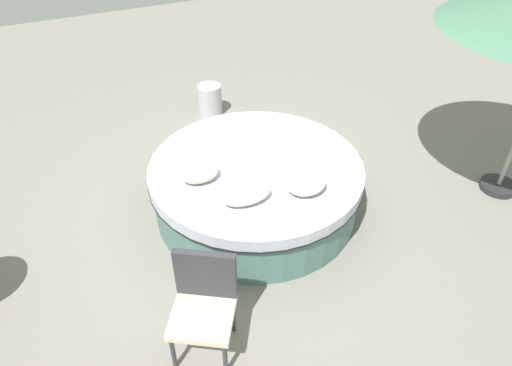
# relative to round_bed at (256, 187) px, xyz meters

# --- Properties ---
(ground_plane) EXTENTS (16.00, 16.00, 0.00)m
(ground_plane) POSITION_rel_round_bed_xyz_m (0.00, 0.00, -0.33)
(ground_plane) COLOR gray
(round_bed) EXTENTS (2.43, 2.43, 0.65)m
(round_bed) POSITION_rel_round_bed_xyz_m (0.00, 0.00, 0.00)
(round_bed) COLOR #4C726B
(round_bed) RESTS_ON ground_plane
(throw_pillow_0) EXTENTS (0.42, 0.30, 0.18)m
(throw_pillow_0) POSITION_rel_round_bed_xyz_m (0.66, -0.01, 0.41)
(throw_pillow_0) COLOR beige
(throw_pillow_0) RESTS_ON round_bed
(throw_pillow_1) EXTENTS (0.51, 0.29, 0.18)m
(throw_pillow_1) POSITION_rel_round_bed_xyz_m (0.35, 0.53, 0.41)
(throw_pillow_1) COLOR white
(throw_pillow_1) RESTS_ON round_bed
(throw_pillow_2) EXTENTS (0.43, 0.35, 0.20)m
(throw_pillow_2) POSITION_rel_round_bed_xyz_m (-0.28, 0.63, 0.42)
(throw_pillow_2) COLOR silver
(throw_pillow_2) RESTS_ON round_bed
(patio_chair) EXTENTS (0.70, 0.70, 0.98)m
(patio_chair) POSITION_rel_round_bed_xyz_m (1.13, 1.43, 0.23)
(patio_chair) COLOR #333338
(patio_chair) RESTS_ON ground_plane
(side_table) EXTENTS (0.36, 0.36, 0.48)m
(side_table) POSITION_rel_round_bed_xyz_m (-0.30, -2.38, -0.09)
(side_table) COLOR #B7B7BC
(side_table) RESTS_ON ground_plane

